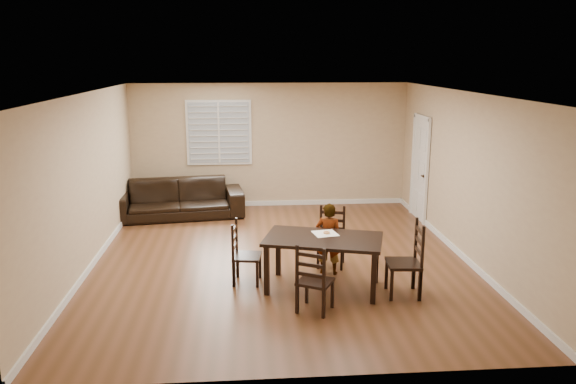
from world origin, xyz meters
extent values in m
plane|color=brown|center=(0.00, 0.00, 0.00)|extent=(7.00, 7.00, 0.00)
cube|color=#C7AF86|center=(0.00, 3.50, 1.35)|extent=(6.00, 0.04, 2.70)
cube|color=#C7AF86|center=(0.00, -3.50, 1.35)|extent=(6.00, 0.04, 2.70)
cube|color=#C7AF86|center=(-3.00, 0.00, 1.35)|extent=(0.04, 7.00, 2.70)
cube|color=#C7AF86|center=(3.00, 0.00, 1.35)|extent=(0.04, 7.00, 2.70)
cube|color=white|center=(0.00, 0.00, 2.70)|extent=(6.00, 7.00, 0.04)
cube|color=white|center=(-1.10, 3.45, 1.65)|extent=(1.40, 0.08, 1.40)
cube|color=white|center=(2.97, 2.20, 1.02)|extent=(0.06, 0.94, 2.05)
cylinder|color=#332114|center=(2.94, 1.90, 0.95)|extent=(0.06, 0.06, 0.02)
cube|color=white|center=(0.00, 3.48, 0.05)|extent=(6.00, 0.03, 0.10)
cube|color=white|center=(-2.98, 0.00, 0.05)|extent=(0.03, 7.00, 0.10)
cube|color=white|center=(2.98, 0.00, 0.05)|extent=(0.03, 7.00, 0.10)
cube|color=black|center=(0.53, -1.22, 0.74)|extent=(1.81, 1.32, 0.05)
cube|color=black|center=(-0.28, -1.38, 0.36)|extent=(0.09, 0.09, 0.72)
cube|color=black|center=(1.13, -1.78, 0.36)|extent=(0.09, 0.09, 0.72)
cube|color=black|center=(-0.08, -0.66, 0.36)|extent=(0.09, 0.09, 0.72)
cube|color=black|center=(1.33, -1.06, 0.36)|extent=(0.09, 0.09, 0.72)
cube|color=black|center=(0.78, -0.34, 0.40)|extent=(0.51, 0.49, 0.04)
cube|color=black|center=(0.82, -0.17, 0.47)|extent=(0.42, 0.14, 0.94)
cube|color=black|center=(0.56, -0.46, 0.19)|extent=(0.05, 0.05, 0.39)
cube|color=black|center=(0.91, -0.55, 0.19)|extent=(0.05, 0.05, 0.39)
cube|color=black|center=(0.64, -0.13, 0.19)|extent=(0.05, 0.05, 0.39)
cube|color=black|center=(1.00, -0.22, 0.19)|extent=(0.05, 0.05, 0.39)
cube|color=black|center=(0.32, -1.93, 0.40)|extent=(0.55, 0.54, 0.04)
cube|color=black|center=(0.24, -2.09, 0.46)|extent=(0.39, 0.23, 0.93)
cube|color=black|center=(0.56, -1.87, 0.19)|extent=(0.05, 0.05, 0.38)
cube|color=black|center=(0.24, -1.70, 0.19)|extent=(0.05, 0.05, 0.38)
cube|color=black|center=(0.40, -2.17, 0.19)|extent=(0.05, 0.05, 0.38)
cube|color=black|center=(0.08, -2.00, 0.19)|extent=(0.05, 0.05, 0.38)
cube|color=black|center=(-0.55, -0.91, 0.40)|extent=(0.45, 0.47, 0.04)
cube|color=black|center=(-0.72, -0.89, 0.47)|extent=(0.10, 0.42, 0.93)
cube|color=black|center=(-0.41, -1.12, 0.19)|extent=(0.04, 0.04, 0.38)
cube|color=black|center=(-0.36, -0.76, 0.19)|extent=(0.04, 0.04, 0.38)
cube|color=black|center=(-0.74, -1.07, 0.19)|extent=(0.04, 0.04, 0.38)
cube|color=black|center=(-0.69, -0.71, 0.19)|extent=(0.04, 0.04, 0.38)
cube|color=black|center=(1.60, -1.53, 0.45)|extent=(0.48, 0.51, 0.04)
cube|color=black|center=(1.80, -1.54, 0.53)|extent=(0.08, 0.48, 1.06)
cube|color=black|center=(1.43, -1.31, 0.22)|extent=(0.05, 0.05, 0.43)
cube|color=black|center=(1.39, -1.72, 0.22)|extent=(0.05, 0.05, 0.43)
cube|color=black|center=(1.81, -1.34, 0.22)|extent=(0.05, 0.05, 0.43)
cube|color=black|center=(1.77, -1.75, 0.22)|extent=(0.05, 0.05, 0.43)
imported|color=gray|center=(0.69, -0.65, 0.55)|extent=(0.47, 0.38, 1.11)
cube|color=white|center=(0.58, -1.04, 0.76)|extent=(0.39, 0.39, 0.00)
torus|color=#D48A4C|center=(0.60, -1.05, 0.78)|extent=(0.10, 0.10, 0.03)
torus|color=white|center=(0.60, -1.05, 0.79)|extent=(0.09, 0.09, 0.02)
imported|color=black|center=(-1.94, 2.71, 0.38)|extent=(2.74, 1.36, 0.77)
camera|label=1|loc=(-0.56, -8.67, 3.22)|focal=35.00mm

